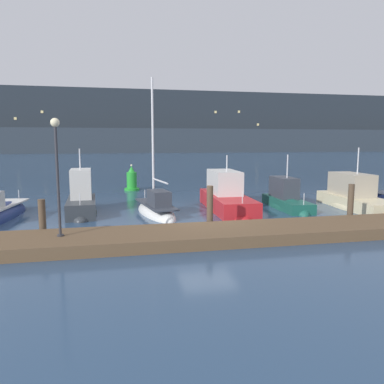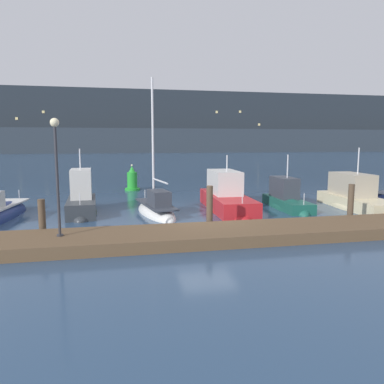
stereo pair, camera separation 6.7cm
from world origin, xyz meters
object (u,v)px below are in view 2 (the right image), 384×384
motorboat_berth_5 (227,202)px  motorboat_berth_7 (356,203)px  motorboat_berth_3 (82,206)px  sailboat_berth_4 (156,211)px  channel_buoy (132,180)px  dock_lamppost (56,159)px  motorboat_berth_6 (286,204)px

motorboat_berth_5 → motorboat_berth_7: 7.63m
motorboat_berth_3 → motorboat_berth_7: 15.67m
motorboat_berth_3 → motorboat_berth_5: 8.06m
sailboat_berth_4 → motorboat_berth_5: 4.19m
channel_buoy → motorboat_berth_3: bearing=-108.8°
motorboat_berth_7 → dock_lamppost: dock_lamppost is taller
motorboat_berth_6 → dock_lamppost: 13.60m
motorboat_berth_6 → motorboat_berth_7: motorboat_berth_7 is taller
channel_buoy → motorboat_berth_6: bearing=-50.0°
motorboat_berth_6 → dock_lamppost: dock_lamppost is taller
motorboat_berth_5 → channel_buoy: motorboat_berth_5 is taller
motorboat_berth_3 → motorboat_berth_7: motorboat_berth_7 is taller
channel_buoy → dock_lamppost: size_ratio=0.48×
motorboat_berth_5 → motorboat_berth_7: bearing=-9.3°
motorboat_berth_3 → dock_lamppost: dock_lamppost is taller
motorboat_berth_6 → motorboat_berth_7: bearing=-12.3°
sailboat_berth_4 → motorboat_berth_7: size_ratio=1.18×
sailboat_berth_4 → motorboat_berth_5: bearing=8.5°
motorboat_berth_5 → motorboat_berth_6: bearing=-5.8°
dock_lamppost → motorboat_berth_7: bearing=17.8°
sailboat_berth_4 → motorboat_berth_7: (11.66, -0.61, 0.15)m
channel_buoy → dock_lamppost: (-3.42, -16.01, 2.50)m
motorboat_berth_6 → channel_buoy: (-8.44, 10.06, 0.52)m
motorboat_berth_6 → sailboat_berth_4: bearing=-178.1°
motorboat_berth_3 → motorboat_berth_5: bearing=-2.7°
motorboat_berth_7 → motorboat_berth_3: bearing=174.1°
motorboat_berth_3 → motorboat_berth_7: size_ratio=0.73×
motorboat_berth_5 → motorboat_berth_7: size_ratio=1.07×
dock_lamppost → motorboat_berth_5: bearing=37.2°
motorboat_berth_7 → motorboat_berth_6: bearing=167.7°
channel_buoy → motorboat_berth_7: bearing=-41.4°
motorboat_berth_3 → dock_lamppost: (-0.25, -6.68, 2.85)m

